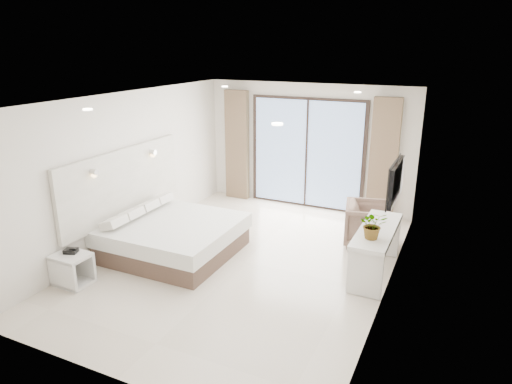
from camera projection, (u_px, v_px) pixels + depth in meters
ground at (244, 262)px, 7.62m from camera, size 6.20×6.20×0.00m
room_shell at (252, 159)px, 7.85m from camera, size 4.62×6.22×2.72m
bed at (173, 237)px, 7.86m from camera, size 2.07×1.97×0.72m
nightstand at (72, 269)px, 6.85m from camera, size 0.54×0.45×0.48m
phone at (71, 251)px, 6.83m from camera, size 0.23×0.20×0.06m
console_desk at (376, 241)px, 7.06m from camera, size 0.52×1.67×0.77m
plant at (373, 228)px, 6.59m from camera, size 0.51×0.54×0.33m
armchair at (369, 222)px, 8.18m from camera, size 0.93×0.97×0.85m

